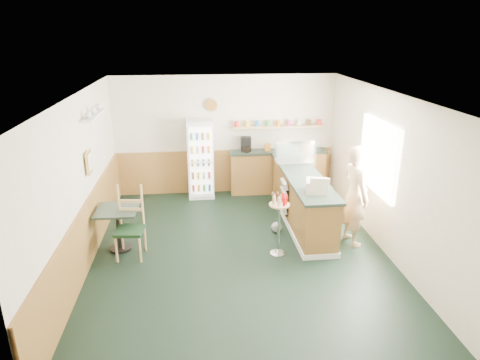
{
  "coord_description": "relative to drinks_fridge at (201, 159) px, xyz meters",
  "views": [
    {
      "loc": [
        -0.67,
        -6.51,
        3.65
      ],
      "look_at": [
        0.08,
        0.6,
        1.11
      ],
      "focal_mm": 32.0,
      "sensor_mm": 36.0,
      "label": 1
    }
  ],
  "objects": [
    {
      "name": "ground",
      "position": [
        0.58,
        -2.74,
        -0.87
      ],
      "size": [
        6.0,
        6.0,
        0.0
      ],
      "primitive_type": "plane",
      "color": "black",
      "rests_on": "ground"
    },
    {
      "name": "back_counter",
      "position": [
        1.77,
        0.06,
        -0.32
      ],
      "size": [
        2.24,
        0.42,
        1.69
      ],
      "color": "#A66E35",
      "rests_on": "ground"
    },
    {
      "name": "dog_doorstop",
      "position": [
        1.37,
        -2.06,
        -0.76
      ],
      "size": [
        0.2,
        0.25,
        0.24
      ],
      "rotation": [
        0.0,
        0.0,
        0.09
      ],
      "color": "#969691",
      "rests_on": "ground"
    },
    {
      "name": "drinks_fridge",
      "position": [
        0.0,
        0.0,
        0.0
      ],
      "size": [
        0.58,
        0.51,
        1.75
      ],
      "color": "white",
      "rests_on": "ground"
    },
    {
      "name": "display_case",
      "position": [
        1.93,
        -0.94,
        0.36
      ],
      "size": [
        0.8,
        0.42,
        0.45
      ],
      "color": "silver",
      "rests_on": "service_counter"
    },
    {
      "name": "shopkeeper",
      "position": [
        2.63,
        -2.58,
        0.03
      ],
      "size": [
        0.54,
        0.67,
        1.8
      ],
      "primitive_type": "imported",
      "rotation": [
        0.0,
        0.0,
        1.76
      ],
      "color": "tan",
      "rests_on": "ground"
    },
    {
      "name": "cafe_table",
      "position": [
        -1.47,
        -2.41,
        -0.34
      ],
      "size": [
        0.7,
        0.7,
        0.76
      ],
      "rotation": [
        0.0,
        0.0,
        -0.02
      ],
      "color": "black",
      "rests_on": "ground"
    },
    {
      "name": "cafe_chair",
      "position": [
        -1.23,
        -2.59,
        -0.24
      ],
      "size": [
        0.5,
        0.5,
        1.22
      ],
      "rotation": [
        0.0,
        0.0,
        -0.1
      ],
      "color": "black",
      "rests_on": "ground"
    },
    {
      "name": "newspaper_rack",
      "position": [
        1.58,
        -1.68,
        -0.31
      ],
      "size": [
        0.09,
        0.41,
        0.66
      ],
      "color": "black",
      "rests_on": "ground"
    },
    {
      "name": "room_envelope",
      "position": [
        0.36,
        -2.01,
        0.65
      ],
      "size": [
        5.04,
        6.02,
        2.72
      ],
      "color": "beige",
      "rests_on": "ground"
    },
    {
      "name": "condiment_stand",
      "position": [
        1.24,
        -2.87,
        -0.16
      ],
      "size": [
        0.35,
        0.35,
        1.08
      ],
      "rotation": [
        0.0,
        0.0,
        -0.08
      ],
      "color": "silver",
      "rests_on": "ground"
    },
    {
      "name": "service_counter",
      "position": [
        1.93,
        -1.66,
        -0.41
      ],
      "size": [
        0.68,
        3.01,
        1.01
      ],
      "color": "#A66E35",
      "rests_on": "ground"
    },
    {
      "name": "cash_register",
      "position": [
        1.93,
        -2.61,
        0.24
      ],
      "size": [
        0.44,
        0.45,
        0.21
      ],
      "primitive_type": "cube",
      "rotation": [
        0.0,
        0.0,
        -0.24
      ],
      "color": "beige",
      "rests_on": "service_counter"
    }
  ]
}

